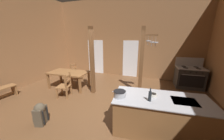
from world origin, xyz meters
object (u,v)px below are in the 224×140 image
(stove_range, at_px, (189,77))
(mixing_bowl_on_counter, at_px, (153,95))
(kitchen_island, at_px, (160,115))
(dining_table, at_px, (69,74))
(stockpot_on_counter, at_px, (120,94))
(bottle_tall_on_counter, at_px, (150,96))
(ladderback_chair_near_window, at_px, (76,72))
(ladderback_chair_by_post, at_px, (65,86))
(backpack, at_px, (40,113))

(stove_range, relative_size, mixing_bowl_on_counter, 7.71)
(kitchen_island, bearing_deg, mixing_bowl_on_counter, 162.12)
(dining_table, relative_size, stockpot_on_counter, 4.89)
(stockpot_on_counter, bearing_deg, mixing_bowl_on_counter, 22.57)
(dining_table, relative_size, bottle_tall_on_counter, 5.82)
(ladderback_chair_near_window, bearing_deg, stove_range, 10.39)
(dining_table, distance_m, mixing_bowl_on_counter, 3.85)
(stockpot_on_counter, relative_size, bottle_tall_on_counter, 1.19)
(mixing_bowl_on_counter, height_order, bottle_tall_on_counter, bottle_tall_on_counter)
(stove_range, bearing_deg, bottle_tall_on_counter, -114.58)
(kitchen_island, relative_size, stove_range, 1.70)
(stove_range, bearing_deg, ladderback_chair_by_post, -150.62)
(stove_range, bearing_deg, kitchen_island, -112.14)
(ladderback_chair_by_post, distance_m, stockpot_on_counter, 2.62)
(stove_range, distance_m, stockpot_on_counter, 4.23)
(kitchen_island, height_order, mixing_bowl_on_counter, mixing_bowl_on_counter)
(ladderback_chair_near_window, bearing_deg, bottle_tall_on_counter, -33.57)
(stove_range, relative_size, backpack, 2.21)
(ladderback_chair_near_window, distance_m, bottle_tall_on_counter, 4.56)
(ladderback_chair_by_post, distance_m, backpack, 1.49)
(stockpot_on_counter, xyz_separation_m, mixing_bowl_on_counter, (0.75, 0.31, -0.04))
(kitchen_island, relative_size, dining_table, 1.29)
(ladderback_chair_near_window, height_order, bottle_tall_on_counter, bottle_tall_on_counter)
(ladderback_chair_near_window, height_order, backpack, ladderback_chair_near_window)
(ladderback_chair_by_post, bearing_deg, ladderback_chair_near_window, 112.81)
(kitchen_island, bearing_deg, backpack, -165.23)
(ladderback_chair_near_window, distance_m, ladderback_chair_by_post, 1.79)
(ladderback_chair_by_post, bearing_deg, mixing_bowl_on_counter, -10.60)
(ladderback_chair_near_window, xyz_separation_m, bottle_tall_on_counter, (3.77, -2.50, 0.55))
(dining_table, bearing_deg, bottle_tall_on_counter, -24.94)
(bottle_tall_on_counter, bearing_deg, stockpot_on_counter, -176.20)
(stove_range, height_order, stockpot_on_counter, stove_range)
(dining_table, bearing_deg, ladderback_chair_by_post, -60.68)
(dining_table, bearing_deg, backpack, -69.10)
(dining_table, bearing_deg, stockpot_on_counter, -30.57)
(kitchen_island, xyz_separation_m, ladderback_chair_near_window, (-4.03, 2.30, 0.01))
(dining_table, xyz_separation_m, bottle_tall_on_counter, (3.52, -1.64, 0.35))
(ladderback_chair_by_post, bearing_deg, bottle_tall_on_counter, -15.52)
(ladderback_chair_near_window, bearing_deg, backpack, -70.36)
(kitchen_island, distance_m, mixing_bowl_on_counter, 0.51)
(ladderback_chair_near_window, xyz_separation_m, stockpot_on_counter, (3.10, -2.55, 0.51))
(kitchen_island, height_order, ladderback_chair_by_post, ladderback_chair_by_post)
(ladderback_chair_near_window, relative_size, mixing_bowl_on_counter, 5.55)
(stove_range, distance_m, bottle_tall_on_counter, 3.87)
(ladderback_chair_by_post, height_order, backpack, ladderback_chair_by_post)
(stove_range, bearing_deg, stockpot_on_counter, -122.71)
(stockpot_on_counter, bearing_deg, stove_range, 57.29)
(stove_range, relative_size, dining_table, 0.76)
(backpack, xyz_separation_m, mixing_bowl_on_counter, (2.75, 0.83, 0.60))
(kitchen_island, bearing_deg, ladderback_chair_near_window, 150.31)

